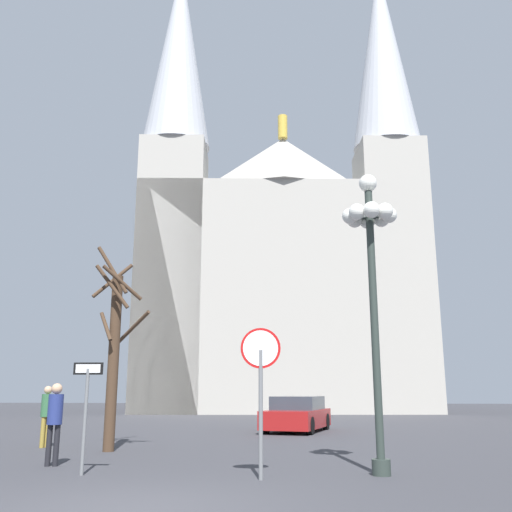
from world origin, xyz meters
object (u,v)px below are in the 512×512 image
object	(u,v)px
bare_tree	(114,349)
pedestrian_standing	(55,415)
one_way_arrow_sign	(86,403)
pedestrian_walking	(47,410)
street_lamp	(371,255)
stop_sign	(261,372)
cathedral	(281,265)
parked_car_near_red	(297,415)

from	to	relation	value
bare_tree	pedestrian_standing	xyz separation A→B (m)	(-0.22, -2.98, -1.64)
one_way_arrow_sign	pedestrian_walking	xyz separation A→B (m)	(-3.11, 5.06, -0.31)
street_lamp	stop_sign	bearing A→B (deg)	-161.78
bare_tree	pedestrian_walking	world-z (taller)	bare_tree
cathedral	bare_tree	bearing A→B (deg)	-96.92
cathedral	parked_car_near_red	world-z (taller)	cathedral
stop_sign	one_way_arrow_sign	world-z (taller)	stop_sign
cathedral	street_lamp	xyz separation A→B (m)	(3.27, -31.74, -6.71)
stop_sign	street_lamp	bearing A→B (deg)	18.22
stop_sign	street_lamp	xyz separation A→B (m)	(2.26, 0.74, 2.39)
pedestrian_walking	pedestrian_standing	size ratio (longest dim) A/B	0.98
cathedral	pedestrian_standing	xyz separation A→B (m)	(-3.62, -30.99, -9.98)
parked_car_near_red	pedestrian_walking	bearing A→B (deg)	-135.40
one_way_arrow_sign	street_lamp	world-z (taller)	street_lamp
pedestrian_walking	one_way_arrow_sign	bearing A→B (deg)	-58.41
cathedral	pedestrian_walking	size ratio (longest dim) A/B	21.52
cathedral	pedestrian_standing	distance (m)	32.76
one_way_arrow_sign	bare_tree	xyz separation A→B (m)	(-0.93, 4.20, 1.36)
pedestrian_walking	pedestrian_standing	bearing A→B (deg)	-62.99
parked_car_near_red	cathedral	bearing A→B (deg)	94.13
one_way_arrow_sign	pedestrian_standing	bearing A→B (deg)	133.36
street_lamp	parked_car_near_red	size ratio (longest dim) A/B	1.35
one_way_arrow_sign	street_lamp	bearing A→B (deg)	4.69
street_lamp	parked_car_near_red	distance (m)	12.23
stop_sign	bare_tree	bearing A→B (deg)	134.59
parked_car_near_red	pedestrian_standing	distance (m)	11.92
bare_tree	pedestrian_standing	distance (m)	3.41
cathedral	parked_car_near_red	size ratio (longest dim) A/B	8.11
one_way_arrow_sign	pedestrian_standing	world-z (taller)	one_way_arrow_sign
street_lamp	pedestrian_standing	distance (m)	7.66
stop_sign	one_way_arrow_sign	size ratio (longest dim) A/B	1.30
stop_sign	one_way_arrow_sign	bearing A→B (deg)	175.52
cathedral	bare_tree	distance (m)	29.42
pedestrian_standing	parked_car_near_red	bearing A→B (deg)	64.74
parked_car_near_red	pedestrian_walking	xyz separation A→B (m)	(-7.04, -6.94, 0.39)
street_lamp	pedestrian_standing	world-z (taller)	street_lamp
street_lamp	parked_car_near_red	xyz separation A→B (m)	(-1.81, 11.52, -3.69)
stop_sign	pedestrian_standing	distance (m)	4.95
cathedral	pedestrian_standing	size ratio (longest dim) A/B	21.06
cathedral	stop_sign	bearing A→B (deg)	-88.22
street_lamp	pedestrian_walking	xyz separation A→B (m)	(-8.84, 4.59, -3.29)
street_lamp	parked_car_near_red	bearing A→B (deg)	98.91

